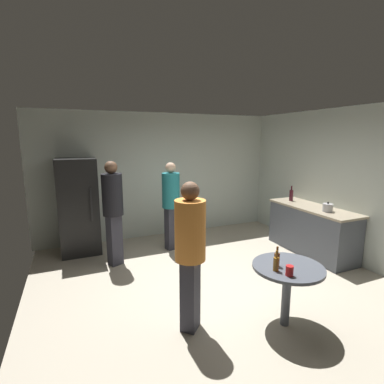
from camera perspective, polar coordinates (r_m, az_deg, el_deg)
ground_plane at (r=4.49m, az=4.72°, el=-18.89°), size 5.20×5.20×0.10m
wall_back at (r=6.40m, az=-6.09°, el=3.32°), size 5.32×0.06×2.70m
wall_side_right at (r=5.70m, az=29.08°, el=1.14°), size 0.06×5.20×2.70m
refrigerator at (r=5.78m, az=-21.65°, el=-2.69°), size 0.70×0.68×1.80m
kitchen_counter at (r=5.93m, az=22.67°, el=-6.94°), size 0.64×1.76×0.90m
kettle at (r=5.52m, az=25.42°, el=-2.82°), size 0.24×0.17×0.18m
wine_bottle_on_counter at (r=6.18m, az=19.15°, el=-0.58°), size 0.08×0.08×0.31m
foreground_table at (r=3.57m, az=18.50°, el=-15.31°), size 0.80×0.80×0.73m
beer_bottle_amber at (r=3.34m, az=16.41°, el=-13.50°), size 0.06×0.06×0.23m
beer_bottle_brown at (r=3.45m, az=16.55°, el=-12.67°), size 0.06×0.06×0.23m
plastic_cup_red at (r=3.28m, az=18.86°, el=-14.62°), size 0.08×0.08×0.11m
person_in_black_shirt at (r=4.98m, az=-15.49°, el=-2.52°), size 0.45×0.45×1.80m
person_in_orange_shirt at (r=3.18m, az=-0.36°, el=-10.63°), size 0.48×0.48×1.71m
person_in_teal_shirt at (r=5.52m, az=-4.21°, el=-1.46°), size 0.42×0.42×1.71m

